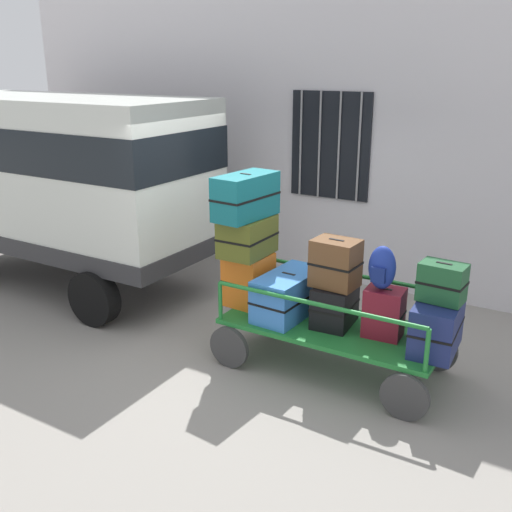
# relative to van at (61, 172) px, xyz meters

# --- Properties ---
(ground_plane) EXTENTS (40.00, 40.00, 0.00)m
(ground_plane) POSITION_rel_van_xyz_m (3.39, -0.37, -1.66)
(ground_plane) COLOR gray
(building_wall) EXTENTS (12.00, 0.38, 5.00)m
(building_wall) POSITION_rel_van_xyz_m (3.39, 2.28, 0.84)
(building_wall) COLOR silver
(building_wall) RESTS_ON ground
(van) EXTENTS (4.44, 1.94, 2.69)m
(van) POSITION_rel_van_xyz_m (0.00, 0.00, 0.00)
(van) COLOR silver
(van) RESTS_ON ground
(luggage_cart) EXTENTS (2.38, 1.13, 0.51)m
(luggage_cart) POSITION_rel_van_xyz_m (4.40, -0.41, -1.25)
(luggage_cart) COLOR #1E722D
(luggage_cart) RESTS_ON ground
(cart_railing) EXTENTS (2.25, 0.99, 0.43)m
(cart_railing) POSITION_rel_van_xyz_m (4.40, -0.41, -0.79)
(cart_railing) COLOR #1E722D
(cart_railing) RESTS_ON luggage_cart
(suitcase_left_bottom) EXTENTS (0.48, 0.49, 0.59)m
(suitcase_left_bottom) POSITION_rel_van_xyz_m (3.34, -0.38, -0.85)
(suitcase_left_bottom) COLOR orange
(suitcase_left_bottom) RESTS_ON luggage_cart
(suitcase_left_middle) EXTENTS (0.45, 0.63, 0.43)m
(suitcase_left_middle) POSITION_rel_van_xyz_m (3.34, -0.40, -0.34)
(suitcase_left_middle) COLOR #4C5119
(suitcase_left_middle) RESTS_ON suitcase_left_bottom
(suitcase_left_top) EXTENTS (0.45, 0.82, 0.48)m
(suitcase_left_top) POSITION_rel_van_xyz_m (3.34, -0.42, 0.11)
(suitcase_left_top) COLOR #0F5960
(suitcase_left_top) RESTS_ON suitcase_left_middle
(suitcase_midleft_bottom) EXTENTS (0.50, 0.92, 0.48)m
(suitcase_midleft_bottom) POSITION_rel_van_xyz_m (3.87, -0.42, -0.91)
(suitcase_midleft_bottom) COLOR #3372C6
(suitcase_midleft_bottom) RESTS_ON luggage_cart
(suitcase_center_bottom) EXTENTS (0.42, 0.55, 0.44)m
(suitcase_center_bottom) POSITION_rel_van_xyz_m (4.40, -0.39, -0.93)
(suitcase_center_bottom) COLOR black
(suitcase_center_bottom) RESTS_ON luggage_cart
(suitcase_center_middle) EXTENTS (0.48, 0.38, 0.50)m
(suitcase_center_middle) POSITION_rel_van_xyz_m (4.40, -0.42, -0.46)
(suitcase_center_middle) COLOR brown
(suitcase_center_middle) RESTS_ON suitcase_center_bottom
(suitcase_midright_bottom) EXTENTS (0.40, 0.33, 0.51)m
(suitcase_midright_bottom) POSITION_rel_van_xyz_m (4.93, -0.39, -0.89)
(suitcase_midright_bottom) COLOR maroon
(suitcase_midright_bottom) RESTS_ON luggage_cart
(suitcase_right_bottom) EXTENTS (0.44, 0.70, 0.49)m
(suitcase_right_bottom) POSITION_rel_van_xyz_m (5.46, -0.43, -0.90)
(suitcase_right_bottom) COLOR navy
(suitcase_right_bottom) RESTS_ON luggage_cart
(suitcase_right_middle) EXTENTS (0.44, 0.31, 0.38)m
(suitcase_right_middle) POSITION_rel_van_xyz_m (5.46, -0.39, -0.47)
(suitcase_right_middle) COLOR #194C28
(suitcase_right_middle) RESTS_ON suitcase_right_bottom
(backpack) EXTENTS (0.27, 0.22, 0.44)m
(backpack) POSITION_rel_van_xyz_m (4.89, -0.43, -0.42)
(backpack) COLOR navy
(backpack) RESTS_ON suitcase_midright_bottom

